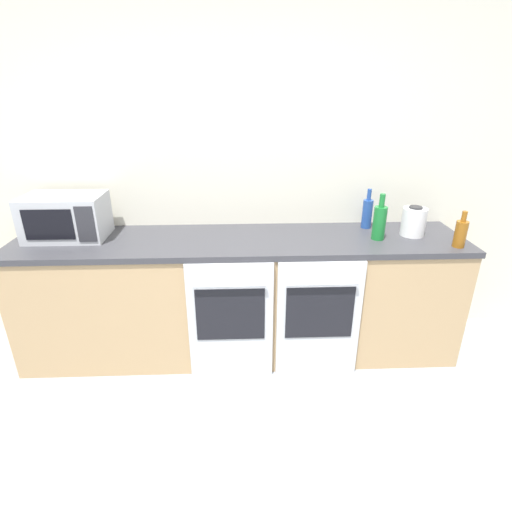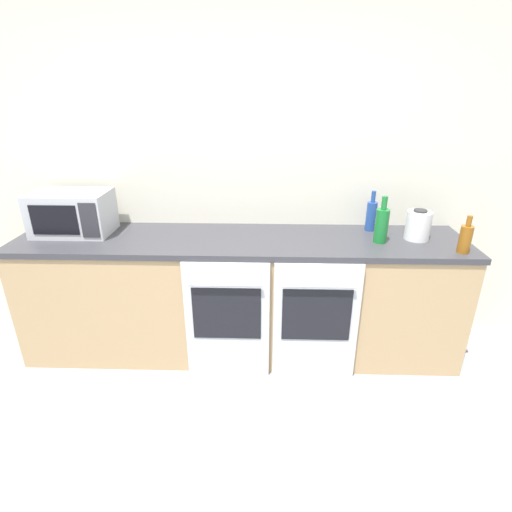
{
  "view_description": "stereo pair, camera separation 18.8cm",
  "coord_description": "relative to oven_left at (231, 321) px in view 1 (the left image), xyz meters",
  "views": [
    {
      "loc": [
        0.01,
        -0.9,
        1.88
      ],
      "look_at": [
        0.11,
        1.71,
        0.77
      ],
      "focal_mm": 28.0,
      "sensor_mm": 36.0,
      "label": 1
    },
    {
      "loc": [
        0.19,
        -0.9,
        1.88
      ],
      "look_at": [
        0.11,
        1.71,
        0.77
      ],
      "focal_mm": 28.0,
      "sensor_mm": 36.0,
      "label": 2
    }
  ],
  "objects": [
    {
      "name": "wall_back",
      "position": [
        0.07,
        0.68,
        0.86
      ],
      "size": [
        10.0,
        0.06,
        2.6
      ],
      "color": "silver",
      "rests_on": "ground_plane"
    },
    {
      "name": "counter_back",
      "position": [
        0.07,
        0.33,
        0.01
      ],
      "size": [
        3.14,
        0.65,
        0.9
      ],
      "color": "tan",
      "rests_on": "ground_plane"
    },
    {
      "name": "oven_left",
      "position": [
        0.0,
        0.0,
        0.0
      ],
      "size": [
        0.56,
        0.06,
        0.86
      ],
      "color": "silver",
      "rests_on": "ground_plane"
    },
    {
      "name": "oven_right",
      "position": [
        0.59,
        0.0,
        0.0
      ],
      "size": [
        0.56,
        0.06,
        0.86
      ],
      "color": "silver",
      "rests_on": "ground_plane"
    },
    {
      "name": "microwave",
      "position": [
        -1.12,
        0.4,
        0.62
      ],
      "size": [
        0.53,
        0.34,
        0.3
      ],
      "color": "#B7BABF",
      "rests_on": "counter_back"
    },
    {
      "name": "bottle_blue",
      "position": [
        1.01,
        0.53,
        0.58
      ],
      "size": [
        0.07,
        0.07,
        0.29
      ],
      "color": "#234793",
      "rests_on": "counter_back"
    },
    {
      "name": "bottle_amber",
      "position": [
        1.51,
        0.12,
        0.56
      ],
      "size": [
        0.08,
        0.08,
        0.24
      ],
      "color": "#8C5114",
      "rests_on": "counter_back"
    },
    {
      "name": "bottle_green",
      "position": [
        1.03,
        0.28,
        0.59
      ],
      "size": [
        0.09,
        0.09,
        0.32
      ],
      "color": "#19722D",
      "rests_on": "counter_back"
    },
    {
      "name": "kettle",
      "position": [
        1.29,
        0.35,
        0.57
      ],
      "size": [
        0.17,
        0.17,
        0.21
      ],
      "color": "white",
      "rests_on": "counter_back"
    }
  ]
}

